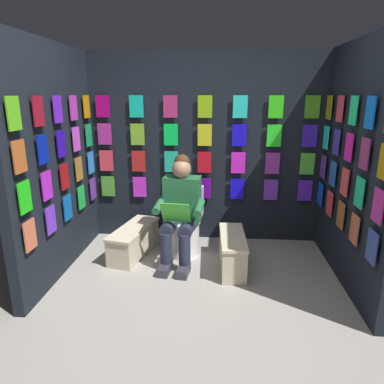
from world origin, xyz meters
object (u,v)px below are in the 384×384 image
object	(u,v)px
person_reading	(180,210)
toilet	(184,226)
comic_longbox_far	(232,252)
comic_longbox_near	(134,241)

from	to	relation	value
person_reading	toilet	bearing A→B (deg)	-89.28
toilet	comic_longbox_far	xyz separation A→B (m)	(-0.56, 0.37, -0.14)
person_reading	comic_longbox_far	distance (m)	0.72
comic_longbox_near	comic_longbox_far	size ratio (longest dim) A/B	1.13
toilet	comic_longbox_far	world-z (taller)	toilet
toilet	comic_longbox_far	distance (m)	0.68
toilet	comic_longbox_near	size ratio (longest dim) A/B	0.88
toilet	person_reading	world-z (taller)	person_reading
comic_longbox_near	comic_longbox_far	world-z (taller)	comic_longbox_far
comic_longbox_far	toilet	bearing A→B (deg)	-35.69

